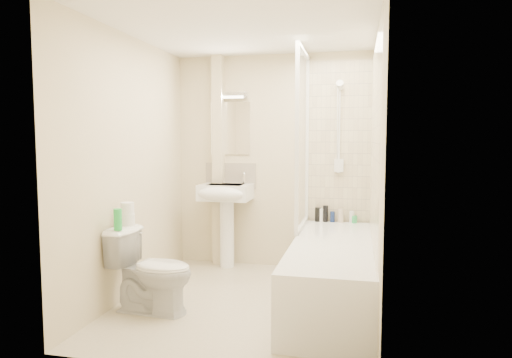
# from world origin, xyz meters

# --- Properties ---
(floor) EXTENTS (2.50, 2.50, 0.00)m
(floor) POSITION_xyz_m (0.00, 0.00, 0.00)
(floor) COLOR beige
(floor) RESTS_ON ground
(wall_back) EXTENTS (2.20, 0.02, 2.40)m
(wall_back) POSITION_xyz_m (0.00, 1.25, 1.20)
(wall_back) COLOR beige
(wall_back) RESTS_ON ground
(wall_left) EXTENTS (0.02, 2.50, 2.40)m
(wall_left) POSITION_xyz_m (-1.10, 0.00, 1.20)
(wall_left) COLOR beige
(wall_left) RESTS_ON ground
(wall_right) EXTENTS (0.02, 2.50, 2.40)m
(wall_right) POSITION_xyz_m (1.10, 0.00, 1.20)
(wall_right) COLOR beige
(wall_right) RESTS_ON ground
(ceiling) EXTENTS (2.20, 2.50, 0.02)m
(ceiling) POSITION_xyz_m (0.00, 0.00, 2.40)
(ceiling) COLOR white
(ceiling) RESTS_ON wall_back
(tile_back) EXTENTS (0.70, 0.01, 1.75)m
(tile_back) POSITION_xyz_m (0.75, 1.24, 1.42)
(tile_back) COLOR beige
(tile_back) RESTS_ON wall_back
(tile_right) EXTENTS (0.01, 2.10, 1.75)m
(tile_right) POSITION_xyz_m (1.09, 0.14, 1.42)
(tile_right) COLOR beige
(tile_right) RESTS_ON wall_right
(pipe_boxing) EXTENTS (0.12, 0.12, 2.40)m
(pipe_boxing) POSITION_xyz_m (-0.62, 1.19, 1.20)
(pipe_boxing) COLOR beige
(pipe_boxing) RESTS_ON ground
(splashback) EXTENTS (0.60, 0.02, 0.30)m
(splashback) POSITION_xyz_m (-0.49, 1.24, 1.03)
(splashback) COLOR beige
(splashback) RESTS_ON wall_back
(mirror) EXTENTS (0.46, 0.01, 0.60)m
(mirror) POSITION_xyz_m (-0.49, 1.24, 1.58)
(mirror) COLOR white
(mirror) RESTS_ON wall_back
(strip_light) EXTENTS (0.42, 0.07, 0.07)m
(strip_light) POSITION_xyz_m (-0.49, 1.22, 1.95)
(strip_light) COLOR silver
(strip_light) RESTS_ON wall_back
(bathtub) EXTENTS (0.70, 2.10, 0.55)m
(bathtub) POSITION_xyz_m (0.75, 0.14, 0.29)
(bathtub) COLOR white
(bathtub) RESTS_ON ground
(shower_screen) EXTENTS (0.04, 0.92, 1.80)m
(shower_screen) POSITION_xyz_m (0.40, 0.80, 1.45)
(shower_screen) COLOR white
(shower_screen) RESTS_ON bathtub
(shower_fixture) EXTENTS (0.10, 0.16, 0.99)m
(shower_fixture) POSITION_xyz_m (0.75, 1.19, 1.55)
(shower_fixture) COLOR white
(shower_fixture) RESTS_ON wall_back
(pedestal_sink) EXTENTS (0.56, 0.50, 1.08)m
(pedestal_sink) POSITION_xyz_m (-0.49, 1.01, 0.76)
(pedestal_sink) COLOR white
(pedestal_sink) RESTS_ON ground
(bottle_black_a) EXTENTS (0.07, 0.07, 0.15)m
(bottle_black_a) POSITION_xyz_m (0.53, 1.16, 0.63)
(bottle_black_a) COLOR black
(bottle_black_a) RESTS_ON bathtub
(bottle_white_a) EXTENTS (0.06, 0.06, 0.15)m
(bottle_white_a) POSITION_xyz_m (0.57, 1.16, 0.62)
(bottle_white_a) COLOR white
(bottle_white_a) RESTS_ON bathtub
(bottle_black_b) EXTENTS (0.06, 0.06, 0.18)m
(bottle_black_b) POSITION_xyz_m (0.62, 1.16, 0.64)
(bottle_black_b) COLOR black
(bottle_black_b) RESTS_ON bathtub
(bottle_blue) EXTENTS (0.05, 0.05, 0.12)m
(bottle_blue) POSITION_xyz_m (0.69, 1.16, 0.61)
(bottle_blue) COLOR navy
(bottle_blue) RESTS_ON bathtub
(bottle_cream) EXTENTS (0.06, 0.06, 0.15)m
(bottle_cream) POSITION_xyz_m (0.78, 1.16, 0.62)
(bottle_cream) COLOR beige
(bottle_cream) RESTS_ON bathtub
(bottle_white_b) EXTENTS (0.05, 0.05, 0.13)m
(bottle_white_b) POSITION_xyz_m (0.90, 1.16, 0.61)
(bottle_white_b) COLOR silver
(bottle_white_b) RESTS_ON bathtub
(bottle_green) EXTENTS (0.07, 0.07, 0.08)m
(bottle_green) POSITION_xyz_m (0.92, 1.16, 0.59)
(bottle_green) COLOR green
(bottle_green) RESTS_ON bathtub
(toilet) EXTENTS (0.50, 0.75, 0.71)m
(toilet) POSITION_xyz_m (-0.72, -0.37, 0.36)
(toilet) COLOR white
(toilet) RESTS_ON ground
(toilet_roll_lower) EXTENTS (0.11, 0.11, 0.10)m
(toilet_roll_lower) POSITION_xyz_m (-0.98, -0.28, 0.76)
(toilet_roll_lower) COLOR white
(toilet_roll_lower) RESTS_ON toilet
(toilet_roll_upper) EXTENTS (0.11, 0.11, 0.10)m
(toilet_roll_upper) POSITION_xyz_m (-0.99, -0.28, 0.86)
(toilet_roll_upper) COLOR white
(toilet_roll_upper) RESTS_ON toilet_roll_lower
(green_bottle) EXTENTS (0.07, 0.07, 0.18)m
(green_bottle) POSITION_xyz_m (-0.96, -0.49, 0.80)
(green_bottle) COLOR green
(green_bottle) RESTS_ON toilet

